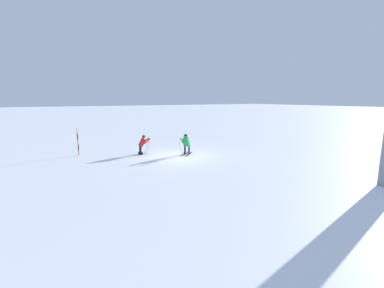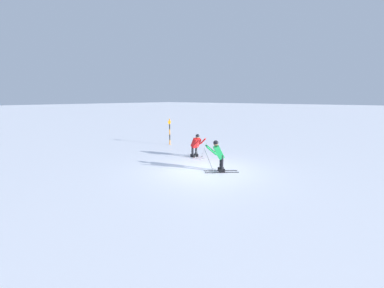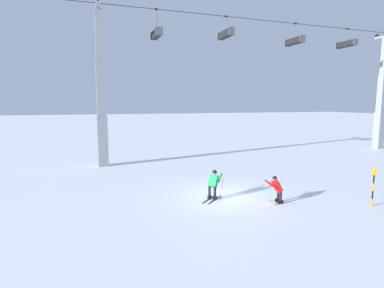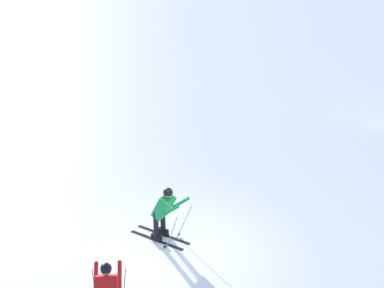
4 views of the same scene
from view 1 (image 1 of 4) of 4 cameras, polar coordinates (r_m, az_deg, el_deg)
The scene contains 4 objects.
ground_plane at distance 18.06m, azimuth -2.76°, elevation -2.69°, with size 260.00×260.00×0.00m, color white.
skier_carving_main at distance 18.34m, azimuth -1.28°, elevation 0.30°, with size 1.52×1.47×1.64m.
trail_marker_pole at distance 19.82m, azimuth -23.91°, elevation 0.67°, with size 0.07×0.28×1.93m.
skier_distant_uphill at distance 18.82m, azimuth -10.95°, elevation 0.09°, with size 1.66×0.80×1.50m.
Camera 1 is at (8.00, 15.70, 3.97)m, focal length 24.14 mm.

